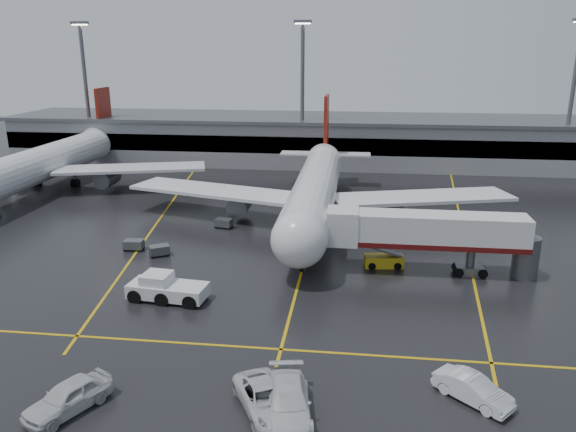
# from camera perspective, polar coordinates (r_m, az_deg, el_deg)

# --- Properties ---
(ground) EXTENTS (220.00, 220.00, 0.00)m
(ground) POSITION_cam_1_polar(r_m,az_deg,el_deg) (61.06, 2.10, -3.13)
(ground) COLOR black
(ground) RESTS_ON ground
(apron_line_centre) EXTENTS (0.25, 90.00, 0.02)m
(apron_line_centre) POSITION_cam_1_polar(r_m,az_deg,el_deg) (61.05, 2.10, -3.12)
(apron_line_centre) COLOR gold
(apron_line_centre) RESTS_ON ground
(apron_line_stop) EXTENTS (60.00, 0.25, 0.02)m
(apron_line_stop) POSITION_cam_1_polar(r_m,az_deg,el_deg) (41.16, -0.73, -13.50)
(apron_line_stop) COLOR gold
(apron_line_stop) RESTS_ON ground
(apron_line_left) EXTENTS (9.99, 69.35, 0.02)m
(apron_line_left) POSITION_cam_1_polar(r_m,az_deg,el_deg) (74.63, -12.66, 0.19)
(apron_line_left) COLOR gold
(apron_line_left) RESTS_ON ground
(apron_line_right) EXTENTS (7.57, 69.64, 0.02)m
(apron_line_right) POSITION_cam_1_polar(r_m,az_deg,el_deg) (71.54, 17.36, -0.89)
(apron_line_right) COLOR gold
(apron_line_right) RESTS_ON ground
(terminal) EXTENTS (122.00, 19.00, 8.60)m
(terminal) POSITION_cam_1_polar(r_m,az_deg,el_deg) (106.54, 4.47, 7.82)
(terminal) COLOR gray
(terminal) RESTS_ON ground
(light_mast_left) EXTENTS (3.00, 1.20, 25.45)m
(light_mast_left) POSITION_cam_1_polar(r_m,az_deg,el_deg) (111.26, -20.01, 12.53)
(light_mast_left) COLOR #595B60
(light_mast_left) RESTS_ON ground
(light_mast_mid) EXTENTS (3.00, 1.20, 25.45)m
(light_mast_mid) POSITION_cam_1_polar(r_m,az_deg,el_deg) (99.91, 1.48, 13.14)
(light_mast_mid) COLOR #595B60
(light_mast_mid) RESTS_ON ground
(light_mast_right) EXTENTS (3.00, 1.20, 25.45)m
(light_mast_right) POSITION_cam_1_polar(r_m,az_deg,el_deg) (105.41, 27.17, 11.54)
(light_mast_right) COLOR #595B60
(light_mast_right) RESTS_ON ground
(main_airliner) EXTENTS (48.80, 45.60, 14.10)m
(main_airliner) POSITION_cam_1_polar(r_m,az_deg,el_deg) (69.10, 2.86, 2.88)
(main_airliner) COLOR silver
(main_airliner) RESTS_ON ground
(second_airliner) EXTENTS (48.80, 45.60, 14.10)m
(second_airliner) POSITION_cam_1_polar(r_m,az_deg,el_deg) (93.30, -23.28, 5.17)
(second_airliner) COLOR silver
(second_airliner) RESTS_ON ground
(jet_bridge) EXTENTS (19.90, 3.40, 6.05)m
(jet_bridge) POSITION_cam_1_polar(r_m,az_deg,el_deg) (54.34, 14.13, -1.80)
(jet_bridge) COLOR silver
(jet_bridge) RESTS_ON ground
(pushback_tractor) EXTENTS (6.99, 3.53, 2.41)m
(pushback_tractor) POSITION_cam_1_polar(r_m,az_deg,el_deg) (49.35, -12.40, -7.30)
(pushback_tractor) COLOR silver
(pushback_tractor) RESTS_ON ground
(belt_loader) EXTENTS (3.96, 2.18, 2.40)m
(belt_loader) POSITION_cam_1_polar(r_m,az_deg,el_deg) (56.13, 9.77, -4.55)
(belt_loader) COLOR gold
(belt_loader) RESTS_ON ground
(service_van_a) EXTENTS (5.15, 6.40, 1.62)m
(service_van_a) POSITION_cam_1_polar(r_m,az_deg,el_deg) (34.83, -2.33, -18.17)
(service_van_a) COLOR silver
(service_van_a) RESTS_ON ground
(service_van_b) EXTENTS (3.64, 6.67, 1.83)m
(service_van_b) POSITION_cam_1_polar(r_m,az_deg,el_deg) (34.36, 0.06, -18.48)
(service_van_b) COLOR silver
(service_van_b) RESTS_ON ground
(service_van_c) EXTENTS (4.81, 4.57, 1.62)m
(service_van_c) POSITION_cam_1_polar(r_m,az_deg,el_deg) (37.35, 18.40, -16.46)
(service_van_c) COLOR silver
(service_van_c) RESTS_ON ground
(service_van_d) EXTENTS (4.47, 5.84, 1.86)m
(service_van_d) POSITION_cam_1_polar(r_m,az_deg,el_deg) (37.10, -21.59, -16.85)
(service_van_d) COLOR silver
(service_van_d) RESTS_ON ground
(baggage_cart_a) EXTENTS (2.38, 2.15, 1.12)m
(baggage_cart_a) POSITION_cam_1_polar(r_m,az_deg,el_deg) (59.67, -13.03, -3.41)
(baggage_cart_a) COLOR #595B60
(baggage_cart_a) RESTS_ON ground
(baggage_cart_b) EXTENTS (2.08, 1.43, 1.12)m
(baggage_cart_b) POSITION_cam_1_polar(r_m,az_deg,el_deg) (62.02, -15.51, -2.82)
(baggage_cart_b) COLOR #595B60
(baggage_cart_b) RESTS_ON ground
(baggage_cart_c) EXTENTS (2.21, 1.66, 1.12)m
(baggage_cart_c) POSITION_cam_1_polar(r_m,az_deg,el_deg) (67.60, -6.58, -0.68)
(baggage_cart_c) COLOR #595B60
(baggage_cart_c) RESTS_ON ground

